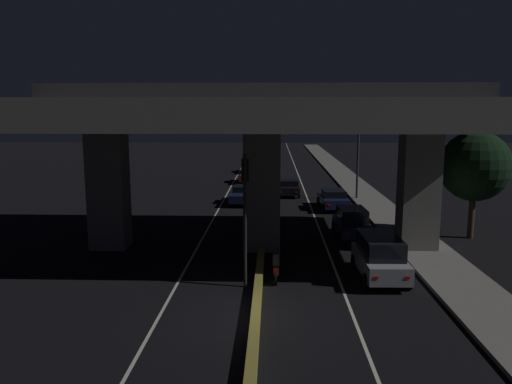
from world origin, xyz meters
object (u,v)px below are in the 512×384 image
Objects in this scene: car_dark_red_second_oncoming at (249,175)px; street_lamp at (355,147)px; car_silver_lead at (380,256)px; car_silver_third_oncoming at (252,166)px; traffic_light_left_of_median at (245,198)px; car_dark_blue_lead_oncoming at (243,194)px; car_dark_blue_second at (352,222)px; pedestrian_on_sidewalk at (409,216)px; car_dark_blue_third at (333,199)px; motorcycle_red_filtering_near at (276,267)px; car_black_fourth at (289,187)px.

street_lamp is at bearing 42.85° from car_dark_red_second_oncoming.
car_silver_third_oncoming is at bearing 9.50° from car_silver_lead.
traffic_light_left_of_median reaches higher than car_silver_lead.
traffic_light_left_of_median is at bearing 6.42° from car_dark_blue_lead_oncoming.
car_dark_blue_lead_oncoming is at bearing -0.01° from car_dark_red_second_oncoming.
car_silver_lead is 7.24m from car_dark_blue_second.
car_dark_blue_second is 4.06m from pedestrian_on_sidewalk.
car_dark_blue_third is 15.47m from car_dark_red_second_oncoming.
street_lamp is 1.64× the size of car_dark_blue_third.
car_dark_blue_second reaches higher than motorcycle_red_filtering_near.
street_lamp reaches higher than traffic_light_left_of_median.
car_silver_third_oncoming reaches higher than car_dark_blue_lead_oncoming.
street_lamp is at bearing -31.19° from car_dark_blue_third.
car_silver_lead is 0.94× the size of car_dark_blue_third.
car_dark_blue_second is at bearing 17.07° from car_dark_red_second_oncoming.
car_silver_lead is at bearing 179.53° from car_dark_blue_second.
car_black_fourth is (-3.20, 5.84, -0.04)m from car_dark_blue_third.
car_dark_blue_second reaches higher than car_silver_third_oncoming.
car_black_fourth is (-5.36, 1.90, -3.71)m from street_lamp.
motorcycle_red_filtering_near reaches higher than car_silver_third_oncoming.
traffic_light_left_of_median is at bearing -110.47° from street_lamp.
car_silver_lead is at bearing 13.19° from car_dark_red_second_oncoming.
car_silver_lead is 30.65m from car_dark_red_second_oncoming.
street_lamp is 20.36m from car_silver_lead.
motorcycle_red_filtering_near is at bearing 162.38° from car_dark_blue_third.
street_lamp is at bearing -6.92° from car_silver_lead.
street_lamp is at bearing 98.42° from pedestrian_on_sidewalk.
car_dark_blue_second is (-0.13, 7.24, -0.11)m from car_silver_lead.
traffic_light_left_of_median reaches higher than car_dark_blue_lead_oncoming.
car_black_fourth is (-3.39, 21.87, -0.29)m from car_silver_lead.
car_dark_blue_third is at bearing 26.80° from car_dark_red_second_oncoming.
pedestrian_on_sidewalk is at bearing -69.64° from car_dark_blue_second.
traffic_light_left_of_median is 0.76× the size of street_lamp.
street_lamp is at bearing 104.12° from car_dark_blue_lead_oncoming.
car_dark_red_second_oncoming is 0.91× the size of car_silver_third_oncoming.
car_dark_blue_third is at bearing -0.62° from car_silver_lead.
street_lamp is (7.92, 21.21, 0.60)m from traffic_light_left_of_median.
car_silver_lead is 0.95× the size of car_silver_third_oncoming.
car_dark_blue_lead_oncoming is at bearing 70.76° from car_dark_blue_third.
car_black_fourth is 5.33m from car_dark_blue_lead_oncoming.
car_dark_blue_second is at bearing -99.38° from street_lamp.
street_lamp is 21.11m from car_silver_third_oncoming.
car_silver_lead reaches higher than car_dark_blue_third.
pedestrian_on_sidewalk reaches higher than car_dark_blue_second.
car_dark_blue_third is at bearing -118.66° from street_lamp.
street_lamp reaches higher than car_black_fourth.
car_black_fourth is at bearing 13.01° from car_silver_third_oncoming.
car_black_fourth is at bearing 137.30° from car_dark_blue_lead_oncoming.
car_dark_blue_second is 8.91m from motorcycle_red_filtering_near.
car_silver_third_oncoming is 2.63× the size of pedestrian_on_sidewalk.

